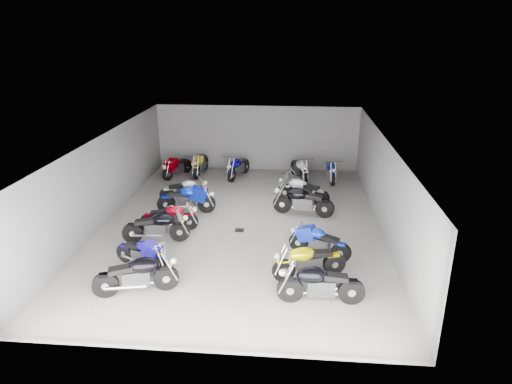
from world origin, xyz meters
TOP-DOWN VIEW (x-y plane):
  - ground at (0.00, 0.00)m, footprint 14.00×14.00m
  - wall_back at (0.00, 7.00)m, footprint 10.00×0.10m
  - wall_left at (-5.00, 0.00)m, footprint 0.10×14.00m
  - wall_right at (5.00, 0.00)m, footprint 0.10×14.00m
  - ceiling at (0.00, 0.00)m, footprint 10.00×14.00m
  - drain_grate at (0.00, -0.50)m, footprint 0.32×0.32m
  - motorcycle_left_a at (-2.27, -4.74)m, footprint 2.24×0.86m
  - motorcycle_left_b at (-2.59, -3.33)m, footprint 1.81×0.85m
  - motorcycle_left_c at (-2.64, -1.62)m, footprint 2.24×0.56m
  - motorcycle_left_d at (-2.46, -0.67)m, footprint 2.07×0.50m
  - motorcycle_left_e at (-2.22, 0.99)m, footprint 2.28×0.50m
  - motorcycle_left_f at (-2.61, 2.19)m, footprint 1.97×0.69m
  - motorcycle_right_a at (2.63, -4.78)m, footprint 2.30×0.46m
  - motorcycle_right_b at (2.36, -3.54)m, footprint 2.13×0.88m
  - motorcycle_right_c at (2.71, -2.19)m, footprint 1.93×0.98m
  - motorcycle_right_e at (2.24, 1.13)m, footprint 2.36×0.68m
  - motorcycle_right_f at (2.24, 2.41)m, footprint 2.13×0.99m
  - motorcycle_back_a at (-3.72, 5.36)m, footprint 0.98×1.98m
  - motorcycle_back_b at (-2.66, 5.80)m, footprint 0.48×2.27m
  - motorcycle_back_c at (-0.78, 5.48)m, footprint 0.83×2.14m
  - motorcycle_back_e at (2.13, 5.51)m, footprint 0.81×2.09m
  - motorcycle_back_f at (3.59, 5.37)m, footprint 0.44×2.12m

SIDE VIEW (x-z plane):
  - ground at x=0.00m, z-range 0.00..0.00m
  - drain_grate at x=0.00m, z-range 0.00..0.01m
  - motorcycle_left_b at x=-2.59m, z-range 0.04..0.88m
  - motorcycle_left_f at x=-2.61m, z-range 0.04..0.93m
  - motorcycle_right_c at x=2.71m, z-range 0.04..0.95m
  - motorcycle_left_d at x=-2.46m, z-range 0.04..0.95m
  - motorcycle_back_a at x=-3.72m, z-range 0.04..0.97m
  - motorcycle_back_f at x=3.59m, z-range 0.04..0.97m
  - motorcycle_back_e at x=2.13m, z-range 0.04..0.99m
  - motorcycle_back_c at x=-0.78m, z-range 0.04..1.01m
  - motorcycle_right_b at x=2.36m, z-range 0.04..1.02m
  - motorcycle_right_f at x=2.24m, z-range 0.05..1.03m
  - motorcycle_left_c at x=-2.64m, z-range 0.05..1.03m
  - motorcycle_back_b at x=-2.66m, z-range 0.05..1.04m
  - motorcycle_left_e at x=-2.22m, z-range 0.05..1.05m
  - motorcycle_right_a at x=2.63m, z-range 0.05..1.06m
  - motorcycle_left_a at x=-2.27m, z-range 0.05..1.06m
  - motorcycle_right_e at x=2.24m, z-range 0.05..1.09m
  - wall_back at x=0.00m, z-range 0.00..3.20m
  - wall_left at x=-5.00m, z-range 0.00..3.20m
  - wall_right at x=5.00m, z-range 0.00..3.20m
  - ceiling at x=0.00m, z-range 3.20..3.24m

